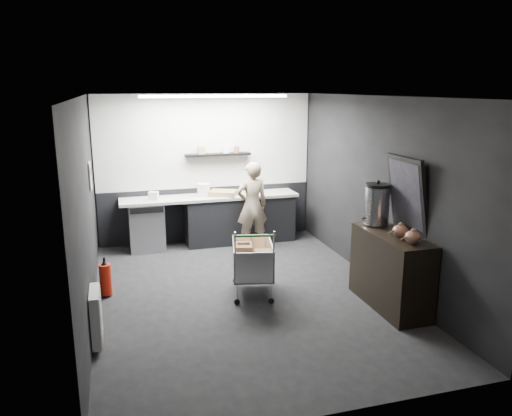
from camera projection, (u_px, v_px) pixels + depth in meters
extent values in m
plane|color=black|center=(245.00, 294.00, 6.96)|extent=(5.50, 5.50, 0.00)
plane|color=silver|center=(243.00, 96.00, 6.32)|extent=(5.50, 5.50, 0.00)
plane|color=black|center=(206.00, 168.00, 9.21)|extent=(5.50, 0.00, 5.50)
plane|color=black|center=(329.00, 272.00, 4.07)|extent=(5.50, 0.00, 5.50)
plane|color=black|center=(86.00, 210.00, 6.10)|extent=(0.00, 5.50, 5.50)
plane|color=black|center=(378.00, 192.00, 7.18)|extent=(0.00, 5.50, 5.50)
cube|color=silver|center=(206.00, 141.00, 9.07)|extent=(3.95, 0.02, 1.70)
cube|color=black|center=(207.00, 213.00, 9.39)|extent=(3.95, 0.02, 1.00)
cube|color=black|center=(218.00, 154.00, 9.08)|extent=(1.20, 0.22, 0.04)
cylinder|color=silver|center=(279.00, 123.00, 9.37)|extent=(0.20, 0.03, 0.20)
cube|color=white|center=(90.00, 176.00, 7.27)|extent=(0.02, 0.30, 0.40)
cube|color=red|center=(90.00, 171.00, 7.26)|extent=(0.02, 0.22, 0.10)
cube|color=silver|center=(96.00, 316.00, 5.52)|extent=(0.10, 0.50, 0.60)
cube|color=white|center=(214.00, 96.00, 8.06)|extent=(2.40, 0.20, 0.04)
cube|color=black|center=(240.00, 219.00, 9.27)|extent=(2.00, 0.56, 0.85)
cube|color=#B0B1AC|center=(210.00, 197.00, 9.01)|extent=(3.20, 0.60, 0.05)
cube|color=#9EA0A5|center=(147.00, 226.00, 8.81)|extent=(0.60, 0.58, 0.85)
cube|color=black|center=(147.00, 210.00, 8.45)|extent=(0.56, 0.02, 0.10)
imported|color=#BBAE94|center=(252.00, 205.00, 8.79)|extent=(0.59, 0.40, 1.56)
cube|color=silver|center=(252.00, 272.00, 6.94)|extent=(0.70, 0.92, 0.02)
cube|color=silver|center=(234.00, 260.00, 6.82)|extent=(0.19, 0.81, 0.44)
cube|color=silver|center=(270.00, 256.00, 6.96)|extent=(0.19, 0.81, 0.44)
cube|color=silver|center=(261.00, 268.00, 6.52)|extent=(0.53, 0.13, 0.44)
cube|color=silver|center=(245.00, 249.00, 7.27)|extent=(0.53, 0.13, 0.44)
cylinder|color=silver|center=(243.00, 294.00, 6.56)|extent=(0.02, 0.02, 0.29)
cylinder|color=silver|center=(276.00, 290.00, 6.69)|extent=(0.02, 0.02, 0.29)
cylinder|color=silver|center=(230.00, 274.00, 7.26)|extent=(0.02, 0.02, 0.29)
cylinder|color=silver|center=(260.00, 271.00, 7.39)|extent=(0.02, 0.02, 0.29)
cylinder|color=#228031|center=(262.00, 236.00, 6.35)|extent=(0.53, 0.14, 0.03)
cube|color=brown|center=(242.00, 258.00, 6.96)|extent=(0.29, 0.34, 0.37)
cube|color=brown|center=(264.00, 262.00, 6.83)|extent=(0.27, 0.31, 0.33)
cylinder|color=black|center=(243.00, 303.00, 6.59)|extent=(0.08, 0.05, 0.08)
cylinder|color=black|center=(231.00, 282.00, 7.29)|extent=(0.08, 0.05, 0.08)
cylinder|color=black|center=(276.00, 299.00, 6.72)|extent=(0.08, 0.05, 0.08)
cylinder|color=black|center=(260.00, 279.00, 7.42)|extent=(0.08, 0.05, 0.08)
cube|color=black|center=(390.00, 270.00, 6.48)|extent=(0.49, 1.32, 0.99)
cylinder|color=silver|center=(377.00, 205.00, 6.71)|extent=(0.33, 0.33, 0.51)
cylinder|color=black|center=(378.00, 185.00, 6.65)|extent=(0.33, 0.33, 0.04)
sphere|color=black|center=(378.00, 182.00, 6.63)|extent=(0.05, 0.05, 0.05)
ellipsoid|color=brown|center=(400.00, 231.00, 6.19)|extent=(0.20, 0.20, 0.16)
ellipsoid|color=brown|center=(413.00, 237.00, 5.93)|extent=(0.20, 0.20, 0.16)
cube|color=black|center=(408.00, 194.00, 6.35)|extent=(0.22, 0.77, 0.98)
cube|color=black|center=(406.00, 194.00, 6.35)|extent=(0.16, 0.66, 0.85)
cylinder|color=red|center=(106.00, 279.00, 6.85)|extent=(0.16, 0.16, 0.43)
cone|color=black|center=(104.00, 263.00, 6.79)|extent=(0.11, 0.11, 0.07)
cylinder|color=black|center=(104.00, 260.00, 6.78)|extent=(0.03, 0.03, 0.07)
cube|color=olive|center=(223.00, 193.00, 9.01)|extent=(0.57, 0.52, 0.09)
cylinder|color=white|center=(204.00, 190.00, 8.95)|extent=(0.23, 0.23, 0.23)
cube|color=silver|center=(153.00, 196.00, 8.67)|extent=(0.19, 0.17, 0.14)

